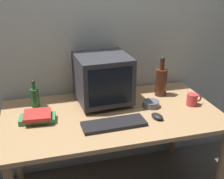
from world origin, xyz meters
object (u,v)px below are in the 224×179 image
keyboard (114,124)px  mug (192,100)px  cd_spindle (151,104)px  computer_mouse (157,116)px  book_stack (37,117)px  crt_monitor (103,79)px  bottle_short (35,97)px  bottle_tall (161,81)px

keyboard → mug: mug is taller
mug → cd_spindle: size_ratio=1.00×
computer_mouse → book_stack: (-0.79, 0.18, 0.01)m
crt_monitor → bottle_short: bearing=172.8°
crt_monitor → keyboard: size_ratio=0.97×
computer_mouse → mug: size_ratio=0.83×
bottle_short → book_stack: bearing=-88.7°
crt_monitor → bottle_short: crt_monitor is taller
computer_mouse → bottle_short: bearing=134.2°
bottle_tall → bottle_short: bearing=176.9°
crt_monitor → bottle_tall: (0.48, 0.01, -0.07)m
computer_mouse → bottle_short: size_ratio=0.48×
keyboard → bottle_tall: (0.50, 0.38, 0.11)m
bottle_tall → keyboard: bearing=-142.7°
crt_monitor → book_stack: (-0.49, -0.18, -0.16)m
bottle_short → mug: size_ratio=1.73×
crt_monitor → bottle_short: 0.52m
bottle_tall → computer_mouse: bearing=-116.9°
computer_mouse → book_stack: 0.81m
computer_mouse → mug: (0.34, 0.13, 0.03)m
bottle_tall → bottle_short: (-0.98, 0.05, -0.04)m
cd_spindle → bottle_tall: bearing=49.3°
crt_monitor → mug: (0.63, -0.23, -0.15)m
crt_monitor → bottle_tall: bearing=1.3°
bottle_short → cd_spindle: size_ratio=1.73×
keyboard → bottle_short: bearing=136.7°
keyboard → cd_spindle: (0.34, 0.20, 0.01)m
crt_monitor → bottle_tall: 0.49m
mug → computer_mouse: bearing=-159.1°
computer_mouse → crt_monitor: bearing=111.6°
crt_monitor → book_stack: size_ratio=1.63×
book_stack → crt_monitor: bearing=19.5°
cd_spindle → crt_monitor: bearing=152.2°
cd_spindle → computer_mouse: bearing=-99.2°
computer_mouse → bottle_short: 0.90m
computer_mouse → bottle_tall: 0.42m
keyboard → bottle_tall: bottle_tall is taller
computer_mouse → bottle_tall: size_ratio=0.31×
bottle_short → cd_spindle: (0.82, -0.23, -0.05)m
bottle_tall → book_stack: 1.00m
keyboard → book_stack: (-0.48, 0.19, 0.02)m
bottle_short → book_stack: bottle_short is taller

